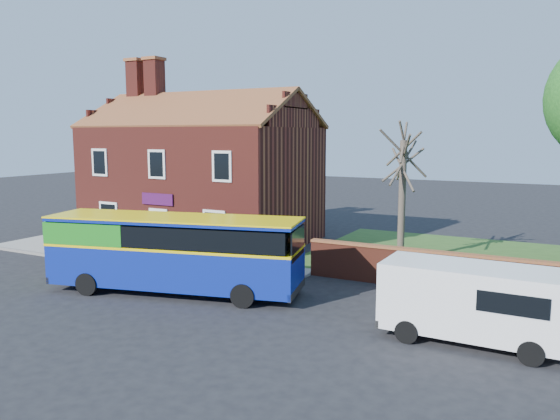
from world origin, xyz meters
The scene contains 7 objects.
ground centered at (0.00, 0.00, 0.00)m, with size 120.00×120.00×0.00m, color black.
pavement centered at (-7.00, 5.75, 0.06)m, with size 18.00×3.50×0.12m, color gray.
kerb centered at (-7.00, 4.00, 0.07)m, with size 18.00×0.15×0.14m, color slate.
shop_building centered at (-7.02, 11.50, 3.41)m, with size 12.30×8.13×10.50m.
bus centered at (-1.89, 1.93, 1.70)m, with size 10.13×4.73×3.00m.
van_near centered at (9.47, 2.00, 1.29)m, with size 5.28×2.26×2.30m.
bare_tree centered at (4.82, 11.04, 3.28)m, with size 2.40×2.85×6.39m.
Camera 1 is at (11.63, -14.38, 6.13)m, focal length 35.00 mm.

